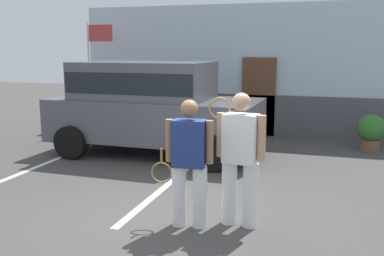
% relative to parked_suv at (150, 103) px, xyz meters
% --- Properties ---
extents(ground_plane, '(40.00, 40.00, 0.00)m').
position_rel_parked_suv_xyz_m(ground_plane, '(1.66, -3.36, -1.15)').
color(ground_plane, '#423F3D').
extents(parking_stripe_0, '(0.12, 4.40, 0.01)m').
position_rel_parked_suv_xyz_m(parking_stripe_0, '(-1.75, -1.86, -1.14)').
color(parking_stripe_0, silver).
rests_on(parking_stripe_0, ground_plane).
extents(parking_stripe_1, '(0.12, 4.40, 0.01)m').
position_rel_parked_suv_xyz_m(parking_stripe_1, '(1.16, -1.86, -1.14)').
color(parking_stripe_1, silver).
rests_on(parking_stripe_1, ground_plane).
extents(house_frontage, '(9.64, 0.40, 3.51)m').
position_rel_parked_suv_xyz_m(house_frontage, '(1.66, 3.08, 0.51)').
color(house_frontage, silver).
rests_on(house_frontage, ground_plane).
extents(parked_suv, '(4.63, 2.23, 2.05)m').
position_rel_parked_suv_xyz_m(parked_suv, '(0.00, 0.00, 0.00)').
color(parked_suv, '#4C4F54').
rests_on(parked_suv, ground_plane).
extents(tennis_player_man, '(0.89, 0.30, 1.70)m').
position_rel_parked_suv_xyz_m(tennis_player_man, '(2.06, -3.65, -0.27)').
color(tennis_player_man, white).
rests_on(tennis_player_man, ground_plane).
extents(tennis_player_woman, '(0.79, 0.33, 1.78)m').
position_rel_parked_suv_xyz_m(tennis_player_woman, '(2.69, -3.41, -0.21)').
color(tennis_player_woman, white).
rests_on(tennis_player_woman, ground_plane).
extents(potted_plant_by_porch, '(0.64, 0.64, 0.84)m').
position_rel_parked_suv_xyz_m(potted_plant_by_porch, '(4.73, 1.85, -0.68)').
color(potted_plant_by_porch, brown).
rests_on(potted_plant_by_porch, ground_plane).
extents(flag_pole, '(0.80, 0.08, 3.02)m').
position_rel_parked_suv_xyz_m(flag_pole, '(-2.53, 2.07, 0.95)').
color(flag_pole, silver).
rests_on(flag_pole, ground_plane).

